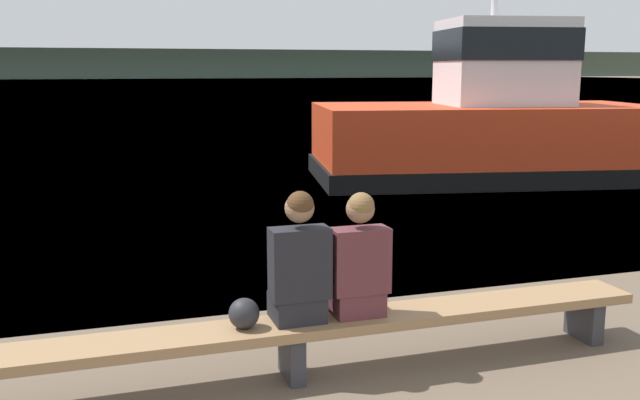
# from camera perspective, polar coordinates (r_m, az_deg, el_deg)

# --- Properties ---
(water_surface) EXTENTS (240.00, 240.00, 0.00)m
(water_surface) POSITION_cam_1_polar(r_m,az_deg,el_deg) (126.56, -17.36, 9.01)
(water_surface) COLOR #5684A3
(water_surface) RESTS_ON ground
(far_shoreline) EXTENTS (600.00, 12.00, 6.53)m
(far_shoreline) POSITION_cam_1_polar(r_m,az_deg,el_deg) (171.00, -17.60, 10.37)
(far_shoreline) COLOR #384233
(far_shoreline) RESTS_ON ground
(bench_main) EXTENTS (5.94, 0.46, 0.45)m
(bench_main) POSITION_cam_1_polar(r_m,az_deg,el_deg) (5.52, -2.29, -10.59)
(bench_main) COLOR #8E6B47
(bench_main) RESTS_ON ground
(person_left) EXTENTS (0.45, 0.38, 1.02)m
(person_left) POSITION_cam_1_polar(r_m,az_deg,el_deg) (5.37, -1.69, -5.22)
(person_left) COLOR black
(person_left) RESTS_ON bench_main
(person_right) EXTENTS (0.45, 0.38, 0.98)m
(person_right) POSITION_cam_1_polar(r_m,az_deg,el_deg) (5.53, 3.12, -4.97)
(person_right) COLOR #56282D
(person_right) RESTS_ON bench_main
(shopping_bag) EXTENTS (0.23, 0.22, 0.23)m
(shopping_bag) POSITION_cam_1_polar(r_m,az_deg,el_deg) (5.37, -6.10, -9.01)
(shopping_bag) COLOR #232328
(shopping_bag) RESTS_ON bench_main
(tugboat_red) EXTENTS (7.70, 4.75, 6.04)m
(tugboat_red) POSITION_cam_1_polar(r_m,az_deg,el_deg) (15.71, 13.27, 5.54)
(tugboat_red) COLOR red
(tugboat_red) RESTS_ON water_surface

